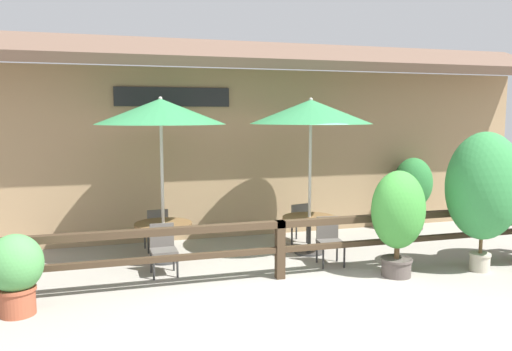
# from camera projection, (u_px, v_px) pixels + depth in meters

# --- Properties ---
(ground_plane) EXTENTS (60.00, 60.00, 0.00)m
(ground_plane) POSITION_uv_depth(u_px,v_px,m) (304.00, 301.00, 7.09)
(ground_plane) COLOR gray
(building_facade) EXTENTS (14.28, 1.49, 4.23)m
(building_facade) POSITION_uv_depth(u_px,v_px,m) (234.00, 137.00, 10.74)
(building_facade) COLOR #997A56
(building_facade) RESTS_ON ground
(patio_railing) EXTENTS (10.40, 0.14, 0.95)m
(patio_railing) POSITION_uv_depth(u_px,v_px,m) (280.00, 236.00, 8.00)
(patio_railing) COLOR #3D2D1E
(patio_railing) RESTS_ON ground
(patio_umbrella_near) EXTENTS (2.28, 2.28, 2.95)m
(patio_umbrella_near) POSITION_uv_depth(u_px,v_px,m) (161.00, 112.00, 8.72)
(patio_umbrella_near) COLOR #B7B2A8
(patio_umbrella_near) RESTS_ON ground
(dining_table_near) EXTENTS (1.03, 1.03, 0.70)m
(dining_table_near) POSITION_uv_depth(u_px,v_px,m) (163.00, 231.00, 8.97)
(dining_table_near) COLOR brown
(dining_table_near) RESTS_ON ground
(chair_near_streetside) EXTENTS (0.43, 0.43, 0.84)m
(chair_near_streetside) POSITION_uv_depth(u_px,v_px,m) (163.00, 247.00, 8.25)
(chair_near_streetside) COLOR #514C47
(chair_near_streetside) RESTS_ON ground
(chair_near_wallside) EXTENTS (0.46, 0.46, 0.84)m
(chair_near_wallside) POSITION_uv_depth(u_px,v_px,m) (157.00, 227.00, 9.68)
(chair_near_wallside) COLOR #514C47
(chair_near_wallside) RESTS_ON ground
(patio_umbrella_middle) EXTENTS (2.28, 2.28, 2.95)m
(patio_umbrella_middle) POSITION_uv_depth(u_px,v_px,m) (311.00, 112.00, 9.26)
(patio_umbrella_middle) COLOR #B7B2A8
(patio_umbrella_middle) RESTS_ON ground
(dining_table_middle) EXTENTS (1.03, 1.03, 0.70)m
(dining_table_middle) POSITION_uv_depth(u_px,v_px,m) (309.00, 224.00, 9.51)
(dining_table_middle) COLOR brown
(dining_table_middle) RESTS_ON ground
(chair_middle_streetside) EXTENTS (0.46, 0.46, 0.84)m
(chair_middle_streetside) POSITION_uv_depth(u_px,v_px,m) (329.00, 239.00, 8.81)
(chair_middle_streetside) COLOR #514C47
(chair_middle_streetside) RESTS_ON ground
(chair_middle_wallside) EXTENTS (0.51, 0.51, 0.84)m
(chair_middle_wallside) POSITION_uv_depth(u_px,v_px,m) (296.00, 221.00, 10.27)
(chair_middle_wallside) COLOR #514C47
(chair_middle_wallside) RESTS_ON ground
(potted_plant_corner_fern) EXTENTS (1.28, 1.15, 2.36)m
(potted_plant_corner_fern) POSITION_uv_depth(u_px,v_px,m) (484.00, 187.00, 8.31)
(potted_plant_corner_fern) COLOR #B7AD99
(potted_plant_corner_fern) RESTS_ON ground
(potted_plant_entrance_palm) EXTENTS (0.71, 0.64, 1.09)m
(potted_plant_entrance_palm) POSITION_uv_depth(u_px,v_px,m) (16.00, 270.00, 6.54)
(potted_plant_entrance_palm) COLOR #9E4C33
(potted_plant_entrance_palm) RESTS_ON ground
(potted_plant_broad_leaf) EXTENTS (0.88, 0.80, 1.75)m
(potted_plant_broad_leaf) POSITION_uv_depth(u_px,v_px,m) (398.00, 214.00, 8.08)
(potted_plant_broad_leaf) COLOR #564C47
(potted_plant_broad_leaf) RESTS_ON ground
(potted_plant_tall_tropical) EXTENTS (0.90, 0.81, 1.66)m
(potted_plant_tall_tropical) POSITION_uv_depth(u_px,v_px,m) (413.00, 187.00, 11.49)
(potted_plant_tall_tropical) COLOR #564C47
(potted_plant_tall_tropical) RESTS_ON ground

